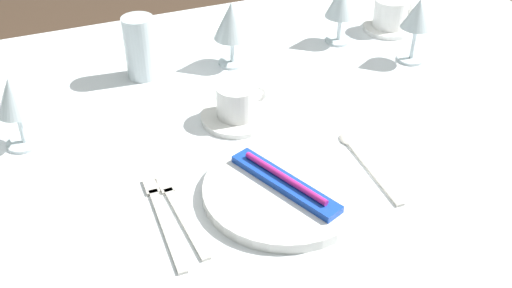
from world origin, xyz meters
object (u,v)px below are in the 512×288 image
object	(u,v)px
fork_inner	(163,217)
wine_glass_right	(232,23)
spoon_soup	(362,158)
toothbrush_package	(285,182)
wine_glass_far	(13,100)
wine_glass_centre	(341,3)
dinner_plate	(285,190)
wine_glass_left	(418,17)
coffee_cup_left	(238,100)
fork_outer	(180,212)
coffee_cup_far	(391,13)
drink_tumbler	(141,51)

from	to	relation	value
fork_inner	wine_glass_right	world-z (taller)	wine_glass_right
fork_inner	spoon_soup	bearing A→B (deg)	2.33
toothbrush_package	wine_glass_far	distance (m)	0.48
fork_inner	spoon_soup	xyz separation A→B (m)	(0.36, 0.01, 0.00)
wine_glass_far	fork_inner	bearing A→B (deg)	-58.14
fork_inner	wine_glass_centre	size ratio (longest dim) A/B	1.59
dinner_plate	fork_inner	bearing A→B (deg)	174.28
wine_glass_left	wine_glass_far	distance (m)	0.82
wine_glass_centre	coffee_cup_left	bearing A→B (deg)	-147.03
coffee_cup_left	fork_outer	bearing A→B (deg)	-129.94
coffee_cup_far	drink_tumbler	size ratio (longest dim) A/B	0.77
spoon_soup	wine_glass_centre	world-z (taller)	wine_glass_centre
drink_tumbler	fork_outer	bearing A→B (deg)	-96.66
toothbrush_package	fork_outer	world-z (taller)	toothbrush_package
drink_tumbler	coffee_cup_left	bearing A→B (deg)	-61.27
wine_glass_centre	wine_glass_far	xyz separation A→B (m)	(-0.72, -0.15, -0.00)
coffee_cup_left	wine_glass_left	size ratio (longest dim) A/B	0.70
fork_outer	wine_glass_far	distance (m)	0.36
wine_glass_left	wine_glass_far	world-z (taller)	wine_glass_left
dinner_plate	spoon_soup	world-z (taller)	dinner_plate
fork_inner	wine_glass_centre	distance (m)	0.70
wine_glass_right	fork_inner	bearing A→B (deg)	-122.81
toothbrush_package	spoon_soup	distance (m)	0.17
fork_inner	drink_tumbler	bearing A→B (deg)	79.81
toothbrush_package	wine_glass_left	xyz separation A→B (m)	(0.45, 0.31, 0.08)
toothbrush_package	spoon_soup	bearing A→B (deg)	11.78
spoon_soup	wine_glass_far	xyz separation A→B (m)	(-0.54, 0.27, 0.09)
wine_glass_left	wine_glass_far	size ratio (longest dim) A/B	1.05
fork_outer	fork_inner	distance (m)	0.03
fork_inner	coffee_cup_left	world-z (taller)	coffee_cup_left
wine_glass_centre	wine_glass_right	world-z (taller)	wine_glass_right
spoon_soup	wine_glass_right	bearing A→B (deg)	101.91
dinner_plate	toothbrush_package	xyz separation A→B (m)	(0.00, 0.00, 0.02)
spoon_soup	wine_glass_left	bearing A→B (deg)	43.94
dinner_plate	fork_inner	distance (m)	0.20
dinner_plate	coffee_cup_left	bearing A→B (deg)	87.47
wine_glass_left	wine_glass_far	bearing A→B (deg)	-179.60
coffee_cup_left	wine_glass_far	distance (m)	0.39
wine_glass_centre	drink_tumbler	size ratio (longest dim) A/B	1.04
coffee_cup_left	coffee_cup_far	distance (m)	0.53
dinner_plate	wine_glass_right	xyz separation A→B (m)	(0.08, 0.44, 0.09)
drink_tumbler	wine_glass_left	bearing A→B (deg)	-15.42
wine_glass_centre	wine_glass_left	xyz separation A→B (m)	(0.10, -0.14, 0.01)
coffee_cup_left	wine_glass_centre	xyz separation A→B (m)	(0.33, 0.22, 0.05)
coffee_cup_left	drink_tumbler	world-z (taller)	drink_tumbler
dinner_plate	coffee_cup_far	distance (m)	0.67
spoon_soup	wine_glass_centre	distance (m)	0.46
toothbrush_package	drink_tumbler	world-z (taller)	drink_tumbler
spoon_soup	drink_tumbler	size ratio (longest dim) A/B	1.58
wine_glass_centre	wine_glass_left	bearing A→B (deg)	-53.68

